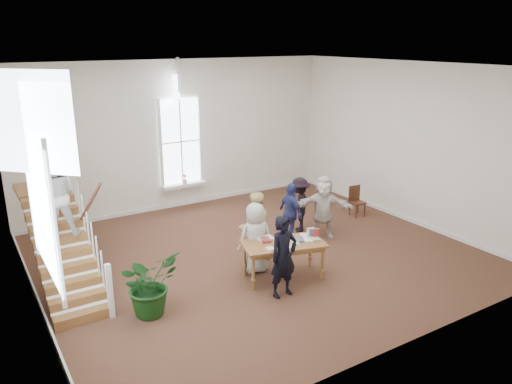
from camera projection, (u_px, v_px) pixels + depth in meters
ground at (257, 255)px, 12.23m from camera, size 10.00×10.00×0.00m
room_shell at (184, 194)px, 15.68m from camera, size 10.49×10.00×10.00m
staircase at (58, 216)px, 10.18m from camera, size 1.10×4.10×2.92m
library_table at (284, 246)px, 10.88m from camera, size 1.95×1.32×0.90m
police_officer at (284, 257)px, 10.08m from camera, size 0.65×0.44×1.72m
elderly_woman at (255, 238)px, 11.16m from camera, size 0.86×0.63×1.62m
person_yellow at (255, 227)px, 11.71m from camera, size 0.84×0.66×1.70m
woman_cluster_a at (291, 213)px, 12.84m from camera, size 0.39×0.92×1.57m
woman_cluster_b at (299, 205)px, 13.51m from camera, size 0.99×1.13×1.52m
woman_cluster_c at (323, 207)px, 13.11m from camera, size 1.53×1.36×1.68m
floor_plant at (149, 284)px, 9.47m from camera, size 1.40×1.31×1.26m
side_chair at (356, 199)px, 14.82m from camera, size 0.42×0.42×0.90m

